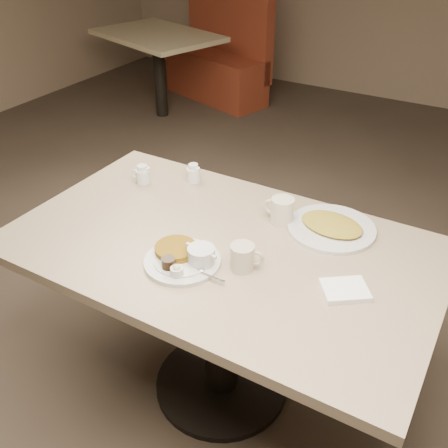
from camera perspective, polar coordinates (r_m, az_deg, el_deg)
The scene contains 10 objects.
room at distance 1.52m, azimuth -0.40°, elevation 18.23°, with size 7.04×8.04×2.84m.
diner_table at distance 1.91m, azimuth -0.31°, elevation -6.34°, with size 1.50×0.90×0.75m.
main_plate at distance 1.70m, azimuth -4.38°, elevation -3.74°, with size 0.33×0.29×0.07m.
coffee_mug_near at distance 1.66m, azimuth 2.14°, elevation -3.68°, with size 0.12×0.11×0.09m.
napkin at distance 1.63m, azimuth 13.31°, elevation -7.17°, with size 0.18×0.17×0.02m.
coffee_mug_far at distance 1.90m, azimuth 6.42°, elevation 1.49°, with size 0.13×0.09×0.10m.
creamer_left at distance 2.19m, azimuth -9.06°, elevation 5.43°, with size 0.09×0.07×0.08m.
creamer_right at distance 2.18m, azimuth -3.44°, elevation 5.64°, with size 0.08×0.07×0.08m.
hash_plate at distance 1.91m, azimuth 11.88°, elevation -0.31°, with size 0.37×0.37×0.04m.
booth_back_left at distance 5.29m, azimuth -1.13°, elevation 17.98°, with size 1.42×1.55×1.12m.
Camera 1 is at (0.75, -1.26, 1.79)m, focal length 41.06 mm.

